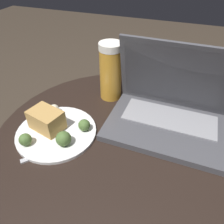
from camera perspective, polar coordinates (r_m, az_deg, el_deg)
name	(u,v)px	position (r m, az deg, el deg)	size (l,w,h in m)	color
ground_plane	(118,224)	(1.05, 1.45, -27.19)	(6.00, 6.00, 0.00)	#382D23
table	(120,164)	(0.70, 1.99, -13.40)	(0.69, 0.69, 0.53)	black
napkin	(51,134)	(0.62, -15.71, -5.58)	(0.17, 0.13, 0.00)	#B7332D
laptop	(171,111)	(0.63, 15.10, 0.34)	(0.34, 0.23, 0.23)	#47474C
beer_glass	(111,71)	(0.70, -0.35, 10.54)	(0.07, 0.07, 0.19)	gold
snack_plate	(54,128)	(0.62, -15.03, -3.94)	(0.22, 0.22, 0.06)	white
fork	(60,148)	(0.58, -13.51, -9.09)	(0.13, 0.14, 0.00)	#B2B2B7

